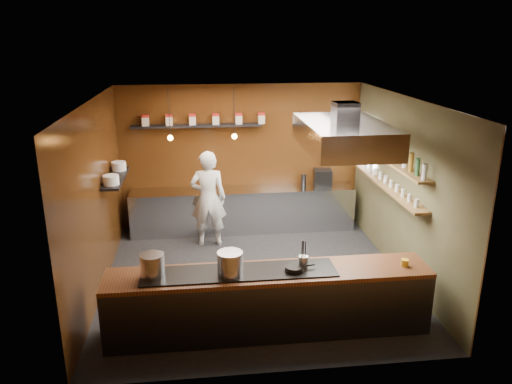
{
  "coord_description": "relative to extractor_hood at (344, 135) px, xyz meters",
  "views": [
    {
      "loc": [
        -0.88,
        -7.59,
        3.98
      ],
      "look_at": [
        0.06,
        0.4,
        1.4
      ],
      "focal_mm": 35.0,
      "sensor_mm": 36.0,
      "label": 1
    }
  ],
  "objects": [
    {
      "name": "wine_glasses",
      "position": [
        1.04,
        0.7,
        -0.97
      ],
      "size": [
        0.07,
        2.37,
        0.13
      ],
      "color": "silver",
      "rests_on": "bottle_shelf_lower"
    },
    {
      "name": "ceiling",
      "position": [
        -1.3,
        0.4,
        0.49
      ],
      "size": [
        5.0,
        5.0,
        0.0
      ],
      "primitive_type": "plane",
      "rotation": [
        3.14,
        0.0,
        0.0
      ],
      "color": "silver",
      "rests_on": "back_wall"
    },
    {
      "name": "plate_stacks",
      "position": [
        -3.64,
        1.4,
        -0.86
      ],
      "size": [
        0.26,
        1.16,
        0.16
      ],
      "color": "white",
      "rests_on": "plate_shelf"
    },
    {
      "name": "pass_counter",
      "position": [
        -1.3,
        -1.2,
        -2.04
      ],
      "size": [
        4.4,
        0.72,
        0.94
      ],
      "color": "#38383D",
      "rests_on": "floor"
    },
    {
      "name": "bottle_shelf_upper",
      "position": [
        1.04,
        0.7,
        -0.59
      ],
      "size": [
        0.26,
        2.8,
        0.04
      ],
      "primitive_type": "cube",
      "color": "brown",
      "rests_on": "right_wall"
    },
    {
      "name": "floor",
      "position": [
        -1.3,
        0.4,
        -2.51
      ],
      "size": [
        5.0,
        5.0,
        0.0
      ],
      "primitive_type": "plane",
      "color": "black",
      "rests_on": "ground"
    },
    {
      "name": "stockpot_small",
      "position": [
        -1.83,
        -1.27,
        -1.41
      ],
      "size": [
        0.39,
        0.39,
        0.32
      ],
      "primitive_type": "cylinder",
      "rotation": [
        0.0,
        0.0,
        0.18
      ],
      "color": "silver",
      "rests_on": "pass_counter"
    },
    {
      "name": "window_pane",
      "position": [
        1.15,
        2.1,
        -0.61
      ],
      "size": [
        0.0,
        1.0,
        1.0
      ],
      "primitive_type": "plane",
      "rotation": [
        1.57,
        0.0,
        -1.57
      ],
      "color": "white",
      "rests_on": "right_wall"
    },
    {
      "name": "utensil_crock",
      "position": [
        -0.83,
        -1.19,
        -1.48
      ],
      "size": [
        0.16,
        0.16,
        0.17
      ],
      "primitive_type": "cylinder",
      "rotation": [
        0.0,
        0.0,
        0.29
      ],
      "color": "silver",
      "rests_on": "pass_counter"
    },
    {
      "name": "chef",
      "position": [
        -2.03,
        1.91,
        -1.57
      ],
      "size": [
        0.71,
        0.49,
        1.88
      ],
      "primitive_type": "imported",
      "rotation": [
        0.0,
        0.0,
        3.08
      ],
      "color": "silver",
      "rests_on": "floor"
    },
    {
      "name": "pendant_left",
      "position": [
        -2.7,
        2.1,
        -0.35
      ],
      "size": [
        0.1,
        0.1,
        0.95
      ],
      "color": "black",
      "rests_on": "ceiling"
    },
    {
      "name": "bottles",
      "position": [
        1.04,
        0.7,
        -0.45
      ],
      "size": [
        0.06,
        2.66,
        0.24
      ],
      "color": "silver",
      "rests_on": "bottle_shelf_upper"
    },
    {
      "name": "right_wall",
      "position": [
        1.2,
        0.4,
        -1.01
      ],
      "size": [
        0.0,
        5.0,
        5.0
      ],
      "primitive_type": "plane",
      "rotation": [
        1.57,
        0.0,
        -1.57
      ],
      "color": "#424125",
      "rests_on": "ground"
    },
    {
      "name": "prep_counter",
      "position": [
        -1.3,
        2.57,
        -2.06
      ],
      "size": [
        4.6,
        0.65,
        0.9
      ],
      "primitive_type": "cube",
      "color": "silver",
      "rests_on": "floor"
    },
    {
      "name": "butter_jar",
      "position": [
        0.57,
        -1.26,
        -1.54
      ],
      "size": [
        0.12,
        0.12,
        0.1
      ],
      "primitive_type": "cylinder",
      "rotation": [
        0.0,
        0.0,
        0.1
      ],
      "color": "gold",
      "rests_on": "pass_counter"
    },
    {
      "name": "storage_tins",
      "position": [
        -2.05,
        2.76,
        -0.17
      ],
      "size": [
        2.43,
        0.13,
        0.22
      ],
      "color": "beige",
      "rests_on": "tin_shelf"
    },
    {
      "name": "pendant_right",
      "position": [
        -1.5,
        2.1,
        -0.35
      ],
      "size": [
        0.1,
        0.1,
        0.95
      ],
      "color": "black",
      "rests_on": "ceiling"
    },
    {
      "name": "plate_shelf",
      "position": [
        -3.64,
        1.4,
        -0.96
      ],
      "size": [
        0.3,
        1.4,
        0.04
      ],
      "primitive_type": "cube",
      "color": "black",
      "rests_on": "left_wall"
    },
    {
      "name": "left_wall",
      "position": [
        -3.8,
        0.4,
        -1.01
      ],
      "size": [
        0.0,
        5.0,
        5.0
      ],
      "primitive_type": "plane",
      "rotation": [
        1.57,
        0.0,
        1.57
      ],
      "color": "#351609",
      "rests_on": "ground"
    },
    {
      "name": "espresso_machine",
      "position": [
        0.38,
        2.6,
        -1.43
      ],
      "size": [
        0.39,
        0.38,
        0.36
      ],
      "primitive_type": "cube",
      "rotation": [
        0.0,
        0.0,
        -0.11
      ],
      "color": "black",
      "rests_on": "prep_counter"
    },
    {
      "name": "frying_pan",
      "position": [
        -0.97,
        -1.27,
        -1.53
      ],
      "size": [
        0.43,
        0.26,
        0.06
      ],
      "color": "black",
      "rests_on": "pass_counter"
    },
    {
      "name": "tin_shelf",
      "position": [
        -2.2,
        2.76,
        -0.31
      ],
      "size": [
        2.6,
        0.26,
        0.04
      ],
      "primitive_type": "cube",
      "color": "black",
      "rests_on": "back_wall"
    },
    {
      "name": "extractor_hood",
      "position": [
        0.0,
        0.0,
        0.0
      ],
      "size": [
        1.2,
        2.0,
        0.72
      ],
      "color": "#38383D",
      "rests_on": "ceiling"
    },
    {
      "name": "back_wall",
      "position": [
        -1.3,
        2.9,
        -1.01
      ],
      "size": [
        5.0,
        0.0,
        5.0
      ],
      "primitive_type": "plane",
      "rotation": [
        1.57,
        0.0,
        0.0
      ],
      "color": "#351609",
      "rests_on": "ground"
    },
    {
      "name": "stockpot_large",
      "position": [
        -2.83,
        -1.21,
        -1.41
      ],
      "size": [
        0.34,
        0.34,
        0.31
      ],
      "primitive_type": "cylinder",
      "rotation": [
        0.0,
        0.0,
        0.06
      ],
      "color": "silver",
      "rests_on": "pass_counter"
    },
    {
      "name": "bottle_shelf_lower",
      "position": [
        1.04,
        0.7,
        -1.06
      ],
      "size": [
        0.26,
        2.8,
        0.04
      ],
      "primitive_type": "cube",
      "color": "brown",
      "rests_on": "right_wall"
    }
  ]
}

